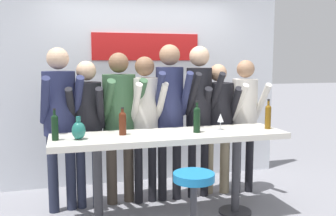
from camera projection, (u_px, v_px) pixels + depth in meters
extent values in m
cube|color=silver|center=(142.00, 83.00, 5.15)|extent=(4.00, 0.10, 2.73)
cube|color=red|center=(146.00, 47.00, 5.05)|extent=(1.46, 0.02, 0.36)
cube|color=silver|center=(171.00, 136.00, 3.83)|extent=(2.40, 0.64, 0.06)
cylinder|color=#333338|center=(98.00, 184.00, 3.69)|extent=(0.09, 0.09, 0.87)
cylinder|color=#333338|center=(236.00, 172.00, 4.08)|extent=(0.09, 0.09, 0.87)
cylinder|color=#333338|center=(235.00, 211.00, 4.14)|extent=(0.36, 0.36, 0.02)
cylinder|color=#333338|center=(193.00, 213.00, 3.26)|extent=(0.06, 0.06, 0.65)
cylinder|color=#1972B2|center=(194.00, 177.00, 3.22)|extent=(0.36, 0.36, 0.07)
cylinder|color=#23283D|center=(53.00, 174.00, 4.11)|extent=(0.11, 0.11, 0.87)
cylinder|color=#23283D|center=(71.00, 172.00, 4.19)|extent=(0.11, 0.11, 0.87)
cylinder|color=#23284C|center=(59.00, 103.00, 4.05)|extent=(0.40, 0.40, 0.69)
sphere|color=#D6AD89|center=(58.00, 58.00, 3.99)|extent=(0.24, 0.24, 0.24)
cylinder|color=#23284C|center=(45.00, 101.00, 3.82)|extent=(0.14, 0.41, 0.53)
cylinder|color=#23284C|center=(78.00, 99.00, 3.96)|extent=(0.14, 0.41, 0.53)
cylinder|color=#23283D|center=(81.00, 174.00, 4.24)|extent=(0.10, 0.10, 0.80)
cylinder|color=#23283D|center=(97.00, 173.00, 4.26)|extent=(0.10, 0.10, 0.80)
cylinder|color=black|center=(87.00, 111.00, 4.16)|extent=(0.37, 0.37, 0.63)
sphere|color=#D6AD89|center=(86.00, 71.00, 4.10)|extent=(0.22, 0.22, 0.22)
cylinder|color=black|center=(71.00, 109.00, 3.98)|extent=(0.13, 0.38, 0.49)
cylinder|color=black|center=(100.00, 108.00, 4.02)|extent=(0.13, 0.38, 0.49)
cylinder|color=#473D33|center=(112.00, 169.00, 4.35)|extent=(0.12, 0.12, 0.85)
cylinder|color=#473D33|center=(129.00, 166.00, 4.44)|extent=(0.12, 0.12, 0.85)
cylinder|color=#335638|center=(119.00, 104.00, 4.30)|extent=(0.43, 0.43, 0.67)
sphere|color=brown|center=(119.00, 63.00, 4.24)|extent=(0.23, 0.23, 0.23)
cylinder|color=#335638|center=(108.00, 102.00, 4.07)|extent=(0.15, 0.41, 0.52)
cylinder|color=#335638|center=(139.00, 100.00, 4.22)|extent=(0.15, 0.41, 0.52)
cylinder|color=black|center=(139.00, 169.00, 4.38)|extent=(0.10, 0.10, 0.83)
cylinder|color=black|center=(152.00, 168.00, 4.43)|extent=(0.10, 0.10, 0.83)
cylinder|color=beige|center=(145.00, 106.00, 4.31)|extent=(0.32, 0.32, 0.65)
sphere|color=brown|center=(145.00, 66.00, 4.26)|extent=(0.22, 0.22, 0.22)
cylinder|color=beige|center=(136.00, 104.00, 4.11)|extent=(0.09, 0.38, 0.50)
cylinder|color=beige|center=(161.00, 103.00, 4.20)|extent=(0.09, 0.38, 0.50)
cylinder|color=black|center=(162.00, 164.00, 4.46)|extent=(0.10, 0.10, 0.89)
cylinder|color=black|center=(177.00, 163.00, 4.50)|extent=(0.10, 0.10, 0.89)
cylinder|color=#23284C|center=(170.00, 97.00, 4.38)|extent=(0.34, 0.34, 0.71)
sphere|color=#9E7556|center=(170.00, 55.00, 4.32)|extent=(0.24, 0.24, 0.24)
cylinder|color=#23284C|center=(159.00, 95.00, 4.17)|extent=(0.10, 0.41, 0.54)
cylinder|color=#23284C|center=(186.00, 94.00, 4.24)|extent=(0.10, 0.41, 0.54)
cylinder|color=black|center=(192.00, 162.00, 4.56)|extent=(0.10, 0.10, 0.88)
cylinder|color=black|center=(205.00, 161.00, 4.61)|extent=(0.10, 0.10, 0.88)
cylinder|color=black|center=(199.00, 97.00, 4.48)|extent=(0.31, 0.31, 0.70)
sphere|color=#D6AD89|center=(199.00, 56.00, 4.42)|extent=(0.24, 0.24, 0.24)
cylinder|color=black|center=(193.00, 95.00, 4.27)|extent=(0.09, 0.40, 0.53)
cylinder|color=black|center=(216.00, 94.00, 4.36)|extent=(0.09, 0.40, 0.53)
cylinder|color=gray|center=(209.00, 163.00, 4.72)|extent=(0.12, 0.12, 0.78)
cylinder|color=gray|center=(225.00, 162.00, 4.74)|extent=(0.12, 0.12, 0.78)
cylinder|color=black|center=(218.00, 108.00, 4.64)|extent=(0.44, 0.44, 0.62)
sphere|color=tan|center=(218.00, 73.00, 4.58)|extent=(0.21, 0.21, 0.21)
cylinder|color=black|center=(206.00, 106.00, 4.46)|extent=(0.15, 0.39, 0.48)
cylinder|color=black|center=(235.00, 105.00, 4.50)|extent=(0.15, 0.39, 0.48)
cylinder|color=black|center=(237.00, 162.00, 4.72)|extent=(0.10, 0.10, 0.81)
cylinder|color=black|center=(249.00, 161.00, 4.77)|extent=(0.10, 0.10, 0.81)
cylinder|color=beige|center=(245.00, 105.00, 4.65)|extent=(0.31, 0.31, 0.64)
sphere|color=#9E7556|center=(246.00, 69.00, 4.60)|extent=(0.22, 0.22, 0.22)
cylinder|color=beige|center=(239.00, 103.00, 4.46)|extent=(0.08, 0.37, 0.49)
cylinder|color=beige|center=(262.00, 102.00, 4.54)|extent=(0.08, 0.37, 0.49)
cylinder|color=black|center=(197.00, 121.00, 3.86)|extent=(0.07, 0.07, 0.23)
sphere|color=black|center=(197.00, 110.00, 3.84)|extent=(0.07, 0.07, 0.07)
cylinder|color=black|center=(197.00, 106.00, 3.84)|extent=(0.03, 0.03, 0.08)
cylinder|color=black|center=(197.00, 102.00, 3.83)|extent=(0.03, 0.03, 0.02)
cylinder|color=#4C1E0F|center=(123.00, 125.00, 3.74)|extent=(0.07, 0.07, 0.20)
sphere|color=#4C1E0F|center=(122.00, 116.00, 3.72)|extent=(0.07, 0.07, 0.07)
cylinder|color=#4C1E0F|center=(122.00, 112.00, 3.72)|extent=(0.03, 0.03, 0.07)
cylinder|color=black|center=(122.00, 108.00, 3.71)|extent=(0.03, 0.03, 0.01)
cylinder|color=black|center=(55.00, 129.00, 3.48)|extent=(0.06, 0.06, 0.21)
sphere|color=black|center=(55.00, 118.00, 3.46)|extent=(0.06, 0.06, 0.06)
cylinder|color=black|center=(54.00, 114.00, 3.46)|extent=(0.02, 0.02, 0.07)
cylinder|color=black|center=(54.00, 109.00, 3.45)|extent=(0.03, 0.03, 0.02)
cylinder|color=brown|center=(268.00, 118.00, 4.07)|extent=(0.07, 0.07, 0.23)
sphere|color=brown|center=(268.00, 108.00, 4.05)|extent=(0.07, 0.07, 0.07)
cylinder|color=brown|center=(268.00, 104.00, 4.05)|extent=(0.02, 0.02, 0.08)
cylinder|color=black|center=(269.00, 100.00, 4.04)|extent=(0.03, 0.03, 0.02)
cylinder|color=silver|center=(220.00, 130.00, 4.02)|extent=(0.06, 0.06, 0.01)
cylinder|color=silver|center=(220.00, 126.00, 4.01)|extent=(0.01, 0.01, 0.08)
cone|color=silver|center=(221.00, 118.00, 4.00)|extent=(0.07, 0.07, 0.09)
ellipsoid|color=#1E665B|center=(79.00, 131.00, 3.52)|extent=(0.13, 0.13, 0.17)
cylinder|color=#1E665B|center=(78.00, 119.00, 3.51)|extent=(0.04, 0.04, 0.05)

